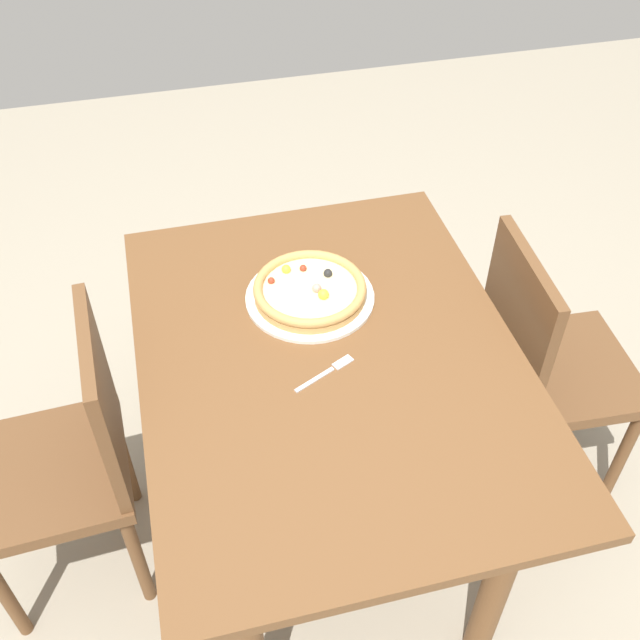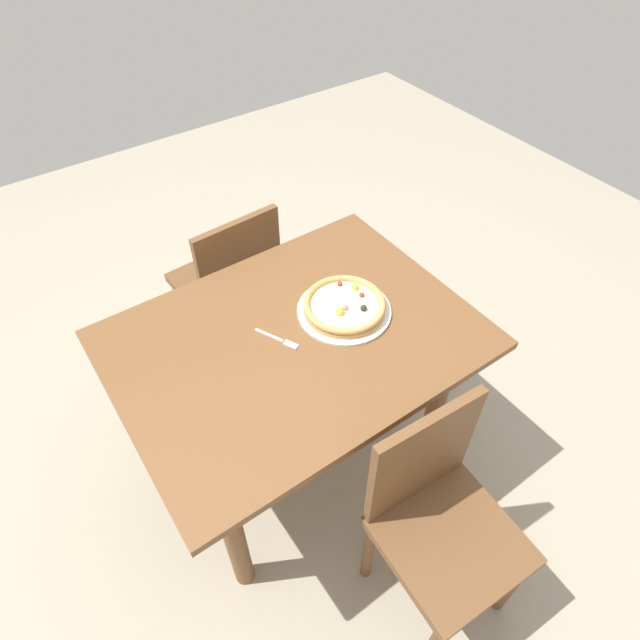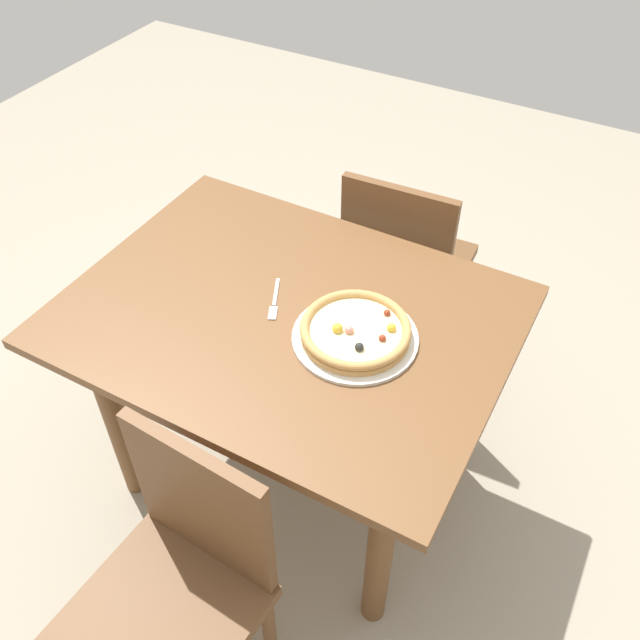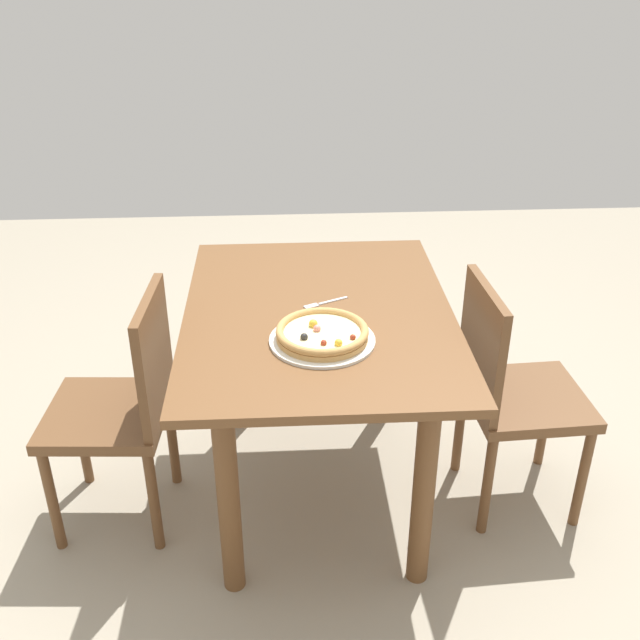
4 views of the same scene
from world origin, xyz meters
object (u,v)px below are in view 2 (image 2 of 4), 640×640
chair_near (231,283)px  pizza (345,306)px  fork (280,340)px  plate (344,311)px  chair_far (439,517)px  dining_table (296,363)px

chair_near → pizza: (-0.13, 0.66, 0.32)m
pizza → fork: pizza is taller
chair_near → plate: size_ratio=2.67×
chair_near → chair_far: same height
chair_far → dining_table: bearing=-78.9°
chair_near → fork: size_ratio=5.62×
plate → chair_far: bearing=79.8°
chair_near → fork: chair_near is taller
chair_far → pizza: size_ratio=3.06×
chair_far → pizza: (-0.12, -0.66, 0.32)m
chair_far → pizza: 0.74m
chair_near → dining_table: bearing=-99.8°
pizza → fork: size_ratio=1.84×
dining_table → pizza: 0.26m
plate → fork: plate is taller
dining_table → plate: bearing=179.5°
dining_table → plate: size_ratio=3.61×
plate → fork: (0.25, -0.02, -0.00)m
chair_near → pizza: size_ratio=3.06×
dining_table → chair_far: chair_far is taller
chair_near → fork: (0.13, 0.64, 0.29)m
plate → fork: 0.25m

